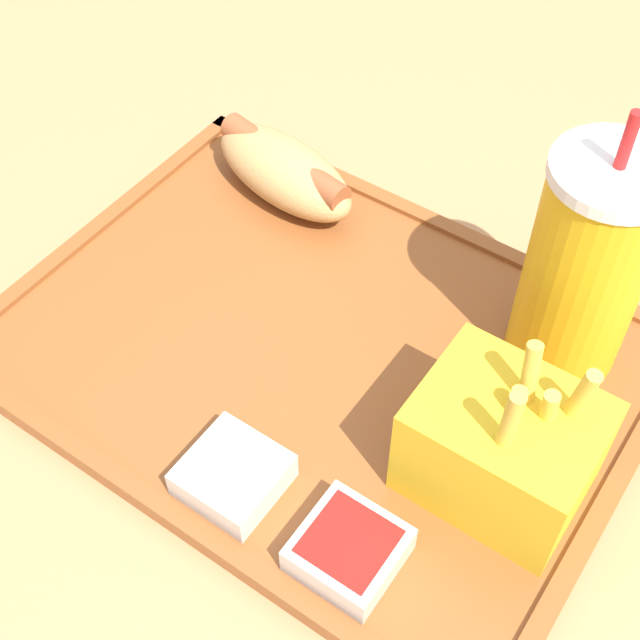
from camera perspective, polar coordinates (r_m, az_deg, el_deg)
dining_table at (r=0.92m, az=3.18°, el=-17.20°), size 1.28×1.09×0.75m
food_tray at (r=0.59m, az=-0.00°, el=-2.15°), size 0.41×0.31×0.01m
soda_cup at (r=0.55m, az=16.67°, el=3.34°), size 0.07×0.07×0.19m
hot_dog_far at (r=0.67m, az=-2.30°, el=9.58°), size 0.14×0.08×0.05m
fries_carton at (r=0.51m, az=11.66°, el=-7.89°), size 0.10×0.08×0.11m
sauce_cup_mayo at (r=0.52m, az=-5.59°, el=-9.82°), size 0.05×0.05×0.02m
sauce_cup_ketchup at (r=0.50m, az=1.85°, el=-14.46°), size 0.05×0.05×0.02m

